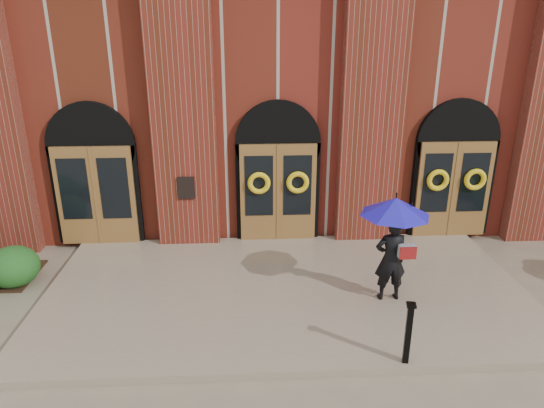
{
  "coord_description": "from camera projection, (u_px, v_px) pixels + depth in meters",
  "views": [
    {
      "loc": [
        -0.79,
        -8.79,
        5.3
      ],
      "look_at": [
        -0.25,
        1.0,
        1.73
      ],
      "focal_mm": 32.0,
      "sensor_mm": 36.0,
      "label": 1
    }
  ],
  "objects": [
    {
      "name": "landing",
      "position": [
        286.0,
        291.0,
        10.22
      ],
      "size": [
        10.0,
        5.3,
        0.15
      ],
      "primitive_type": "cube",
      "color": "gray",
      "rests_on": "ground"
    },
    {
      "name": "man_with_umbrella",
      "position": [
        394.0,
        230.0,
        9.31
      ],
      "size": [
        1.4,
        1.4,
        2.15
      ],
      "rotation": [
        0.0,
        0.0,
        3.19
      ],
      "color": "black",
      "rests_on": "landing"
    },
    {
      "name": "church_building",
      "position": [
        267.0,
        82.0,
        17.15
      ],
      "size": [
        16.2,
        12.53,
        7.0
      ],
      "color": "maroon",
      "rests_on": "ground"
    },
    {
      "name": "metal_post",
      "position": [
        408.0,
        332.0,
        7.74
      ],
      "size": [
        0.17,
        0.17,
        1.09
      ],
      "rotation": [
        0.0,
        0.0,
        -0.2
      ],
      "color": "black",
      "rests_on": "landing"
    },
    {
      "name": "ground",
      "position": [
        286.0,
        298.0,
        10.11
      ],
      "size": [
        90.0,
        90.0,
        0.0
      ],
      "primitive_type": "plane",
      "color": "gray",
      "rests_on": "ground"
    }
  ]
}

